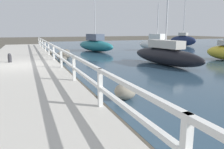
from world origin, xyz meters
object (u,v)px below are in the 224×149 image
Objects in this scene: sailboat_navy at (183,40)px; sailboat_black at (165,55)px; sailboat_white at (157,44)px; mooring_bollard at (10,58)px; sailboat_teal at (95,45)px.

sailboat_black is at bearing -156.59° from sailboat_navy.
sailboat_black is 9.49m from sailboat_white.
sailboat_navy is at bearing 9.66° from sailboat_white.
mooring_bollard is 0.11× the size of sailboat_white.
mooring_bollard is 23.59m from sailboat_navy.
mooring_bollard is at bearing -176.32° from sailboat_navy.
sailboat_teal reaches higher than sailboat_navy.
sailboat_black is at bearing -144.39° from sailboat_white.
sailboat_teal reaches higher than mooring_bollard.
sailboat_navy is at bearing -3.52° from sailboat_teal.
sailboat_white is at bearing 53.39° from sailboat_black.
sailboat_black is 0.87× the size of sailboat_teal.
sailboat_black reaches higher than sailboat_white.
sailboat_teal is at bearing 91.10° from sailboat_black.
sailboat_white is 8.88m from sailboat_navy.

